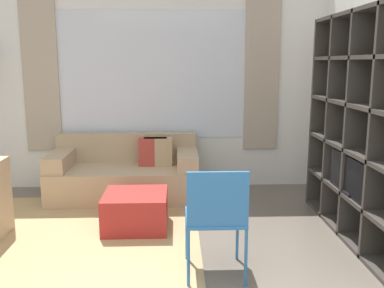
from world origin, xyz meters
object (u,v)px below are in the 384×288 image
Objects in this scene: shelving_unit at (369,129)px; couch_main at (126,174)px; ottoman at (136,211)px; folding_chair at (216,213)px.

shelving_unit is 2.78m from couch_main.
ottoman is at bearing -78.84° from couch_main.
ottoman is at bearing -55.76° from folding_chair.
ottoman is at bearing 173.35° from shelving_unit.
shelving_unit is 3.38× the size of ottoman.
ottoman is (-2.15, 0.25, -0.84)m from shelving_unit.
couch_main is (-2.35, 1.29, -0.74)m from shelving_unit.
shelving_unit is at bearing -28.68° from couch_main.
folding_chair is (0.69, -1.02, 0.34)m from ottoman.
shelving_unit reaches higher than ottoman.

